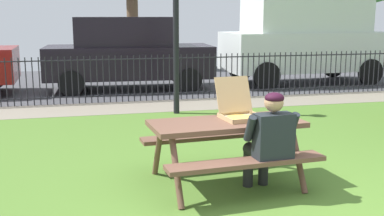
# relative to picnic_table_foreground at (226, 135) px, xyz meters

# --- Properties ---
(ground) EXTENTS (28.00, 10.96, 0.02)m
(ground) POSITION_rel_picnic_table_foreground_xyz_m (0.48, 0.28, -0.61)
(ground) COLOR #4B7129
(cobblestone_walkway) EXTENTS (28.00, 1.40, 0.01)m
(cobblestone_walkway) POSITION_rel_picnic_table_foreground_xyz_m (0.48, 5.06, -0.60)
(cobblestone_walkway) COLOR gray
(street_asphalt) EXTENTS (28.00, 6.87, 0.01)m
(street_asphalt) POSITION_rel_picnic_table_foreground_xyz_m (0.48, 9.20, -0.60)
(street_asphalt) COLOR #424247
(picnic_table_foreground) EXTENTS (1.91, 1.62, 0.79)m
(picnic_table_foreground) POSITION_rel_picnic_table_foreground_xyz_m (0.00, 0.00, 0.00)
(picnic_table_foreground) COLOR brown
(picnic_table_foreground) RESTS_ON ground
(pizza_box_open) EXTENTS (0.52, 0.60, 0.48)m
(pizza_box_open) POSITION_rel_picnic_table_foreground_xyz_m (0.20, 0.13, 0.26)
(pizza_box_open) COLOR tan
(pizza_box_open) RESTS_ON picnic_table_foreground
(pizza_slice_on_table) EXTENTS (0.20, 0.25, 0.02)m
(pizza_slice_on_table) POSITION_rel_picnic_table_foreground_xyz_m (0.61, -0.10, 0.18)
(pizza_slice_on_table) COLOR #F9CA65
(pizza_slice_on_table) RESTS_ON picnic_table_foreground
(adult_at_table) EXTENTS (0.62, 0.61, 1.19)m
(adult_at_table) POSITION_rel_picnic_table_foreground_xyz_m (0.35, -0.48, 0.06)
(adult_at_table) COLOR black
(adult_at_table) RESTS_ON ground
(iron_fence_streetside) EXTENTS (22.17, 0.03, 1.08)m
(iron_fence_streetside) POSITION_rel_picnic_table_foreground_xyz_m (0.48, 5.76, -0.05)
(iron_fence_streetside) COLOR black
(iron_fence_streetside) RESTS_ON ground
(parked_car_left) EXTENTS (4.50, 2.12, 1.94)m
(parked_car_left) POSITION_rel_picnic_table_foreground_xyz_m (-0.35, 7.64, 0.41)
(parked_car_left) COLOR black
(parked_car_left) RESTS_ON ground
(parked_car_center) EXTENTS (4.76, 2.19, 2.46)m
(parked_car_center) POSITION_rel_picnic_table_foreground_xyz_m (4.80, 7.64, 0.71)
(parked_car_center) COLOR silver
(parked_car_center) RESTS_ON ground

